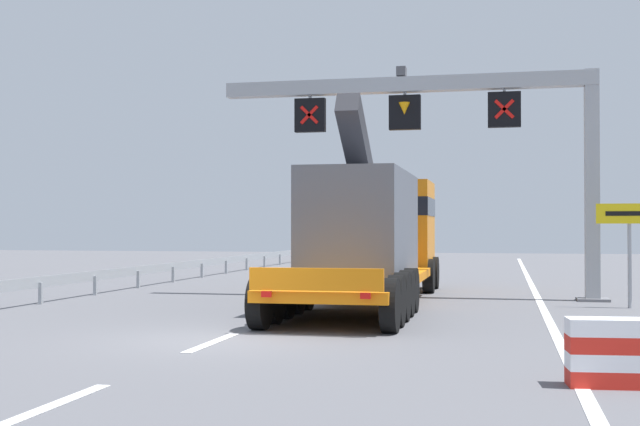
# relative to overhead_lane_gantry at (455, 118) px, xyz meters

# --- Properties ---
(ground) EXTENTS (112.00, 112.00, 0.00)m
(ground) POSITION_rel_overhead_lane_gantry_xyz_m (-3.80, -10.24, -5.36)
(ground) COLOR #5B5B60
(lane_markings) EXTENTS (0.20, 46.92, 0.01)m
(lane_markings) POSITION_rel_overhead_lane_gantry_xyz_m (-3.79, 5.92, -5.36)
(lane_markings) COLOR silver
(lane_markings) RESTS_ON ground
(edge_line_right) EXTENTS (0.20, 63.00, 0.01)m
(edge_line_right) POSITION_rel_overhead_lane_gantry_xyz_m (2.40, 1.76, -5.36)
(edge_line_right) COLOR silver
(edge_line_right) RESTS_ON ground
(overhead_lane_gantry) EXTENTS (11.43, 0.90, 6.96)m
(overhead_lane_gantry) POSITION_rel_overhead_lane_gantry_xyz_m (0.00, 0.00, 0.00)
(overhead_lane_gantry) COLOR #9EA0A5
(overhead_lane_gantry) RESTS_ON ground
(heavy_haul_truck_orange) EXTENTS (3.07, 14.08, 5.30)m
(heavy_haul_truck_orange) POSITION_rel_overhead_lane_gantry_xyz_m (-2.21, -1.21, -3.37)
(heavy_haul_truck_orange) COLOR orange
(heavy_haul_truck_orange) RESTS_ON ground
(exit_sign_yellow) EXTENTS (1.68, 0.15, 2.73)m
(exit_sign_yellow) POSITION_rel_overhead_lane_gantry_xyz_m (4.63, -2.10, -3.26)
(exit_sign_yellow) COLOR #9EA0A5
(exit_sign_yellow) RESTS_ON ground
(crash_barrier_striped) EXTENTS (1.04, 0.59, 0.90)m
(crash_barrier_striped) POSITION_rel_overhead_lane_gantry_xyz_m (2.73, -13.59, -4.91)
(crash_barrier_striped) COLOR red
(crash_barrier_striped) RESTS_ON ground
(guardrail_left) EXTENTS (0.13, 37.91, 0.76)m
(guardrail_left) POSITION_rel_overhead_lane_gantry_xyz_m (-11.07, 6.71, -4.80)
(guardrail_left) COLOR #999EA3
(guardrail_left) RESTS_ON ground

